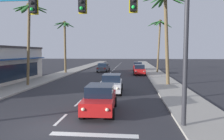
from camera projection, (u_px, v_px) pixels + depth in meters
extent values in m
plane|color=#2D2D33|center=(51.00, 128.00, 10.25)|extent=(220.00, 220.00, 0.00)
cube|color=#9E998E|center=(160.00, 78.00, 29.35)|extent=(3.20, 110.00, 0.14)
cube|color=#9E998E|center=(52.00, 77.00, 30.82)|extent=(3.20, 110.00, 0.14)
cube|color=silver|center=(61.00, 119.00, 11.61)|extent=(0.16, 2.00, 0.01)
cube|color=silver|center=(79.00, 103.00, 15.45)|extent=(0.16, 2.00, 0.01)
cube|color=silver|center=(89.00, 93.00, 19.30)|extent=(0.16, 2.00, 0.01)
cube|color=silver|center=(96.00, 86.00, 23.14)|extent=(0.16, 2.00, 0.01)
cube|color=silver|center=(101.00, 81.00, 26.98)|extent=(0.16, 2.00, 0.01)
cube|color=silver|center=(105.00, 78.00, 30.83)|extent=(0.16, 2.00, 0.01)
cube|color=silver|center=(108.00, 75.00, 34.67)|extent=(0.16, 2.00, 0.01)
cube|color=silver|center=(111.00, 73.00, 38.51)|extent=(0.16, 2.00, 0.01)
cube|color=silver|center=(113.00, 71.00, 42.36)|extent=(0.16, 2.00, 0.01)
cube|color=silver|center=(114.00, 69.00, 46.20)|extent=(0.16, 2.00, 0.01)
cube|color=silver|center=(116.00, 68.00, 50.04)|extent=(0.16, 2.00, 0.01)
cube|color=silver|center=(117.00, 67.00, 53.89)|extent=(0.16, 2.00, 0.01)
cube|color=silver|center=(118.00, 66.00, 57.73)|extent=(0.16, 2.00, 0.01)
cube|color=silver|center=(119.00, 65.00, 61.57)|extent=(0.16, 2.00, 0.01)
cube|color=silver|center=(119.00, 64.00, 65.41)|extent=(0.16, 2.00, 0.01)
cube|color=silver|center=(120.00, 64.00, 69.26)|extent=(0.16, 2.00, 0.01)
cube|color=silver|center=(121.00, 63.00, 73.10)|extent=(0.16, 2.00, 0.01)
cube|color=silver|center=(121.00, 62.00, 76.94)|extent=(0.16, 2.00, 0.01)
cube|color=silver|center=(94.00, 135.00, 9.45)|extent=(4.00, 0.44, 0.01)
cylinder|color=#2D2D33|center=(186.00, 53.00, 10.03)|extent=(0.22, 0.22, 7.33)
cube|color=black|center=(133.00, 1.00, 10.04)|extent=(0.32, 0.26, 0.92)
sphere|color=black|center=(133.00, 1.00, 9.90)|extent=(0.17, 0.17, 0.17)
sphere|color=#1EE54C|center=(133.00, 7.00, 9.93)|extent=(0.17, 0.17, 0.17)
cube|color=yellow|center=(133.00, 2.00, 10.20)|extent=(0.42, 0.03, 1.04)
cube|color=black|center=(82.00, 2.00, 10.27)|extent=(0.32, 0.26, 0.92)
sphere|color=black|center=(81.00, 2.00, 10.13)|extent=(0.17, 0.17, 0.17)
sphere|color=#1EE54C|center=(81.00, 8.00, 10.16)|extent=(0.17, 0.17, 0.17)
cube|color=yellow|center=(83.00, 3.00, 10.44)|extent=(0.42, 0.03, 1.04)
cube|color=black|center=(33.00, 4.00, 10.51)|extent=(0.32, 0.26, 0.92)
sphere|color=black|center=(31.00, 3.00, 10.37)|extent=(0.17, 0.17, 0.17)
sphere|color=#1EE54C|center=(32.00, 9.00, 10.39)|extent=(0.17, 0.17, 0.17)
cube|color=yellow|center=(34.00, 4.00, 10.67)|extent=(0.42, 0.03, 1.04)
cube|color=red|center=(100.00, 101.00, 12.99)|extent=(1.90, 4.36, 0.72)
cube|color=black|center=(100.00, 90.00, 13.08)|extent=(1.67, 2.25, 0.64)
cylinder|color=black|center=(113.00, 114.00, 11.55)|extent=(0.24, 0.65, 0.64)
cylinder|color=black|center=(81.00, 113.00, 11.66)|extent=(0.24, 0.65, 0.64)
cylinder|color=black|center=(115.00, 102.00, 14.38)|extent=(0.24, 0.65, 0.64)
cylinder|color=black|center=(90.00, 102.00, 14.48)|extent=(0.24, 0.65, 0.64)
sphere|color=#F9EFC6|center=(107.00, 110.00, 10.79)|extent=(0.18, 0.18, 0.18)
sphere|color=#F9EFC6|center=(83.00, 109.00, 10.86)|extent=(0.18, 0.18, 0.18)
cube|color=red|center=(113.00, 93.00, 15.09)|extent=(0.24, 0.07, 0.20)
cube|color=red|center=(94.00, 93.00, 15.17)|extent=(0.24, 0.07, 0.20)
cube|color=silver|center=(112.00, 85.00, 19.29)|extent=(1.87, 4.34, 0.72)
cube|color=black|center=(112.00, 78.00, 19.39)|extent=(1.65, 2.24, 0.64)
cylinder|color=black|center=(121.00, 92.00, 17.85)|extent=(0.24, 0.65, 0.64)
cylinder|color=black|center=(100.00, 92.00, 17.97)|extent=(0.24, 0.65, 0.64)
cylinder|color=black|center=(122.00, 87.00, 20.67)|extent=(0.24, 0.65, 0.64)
cylinder|color=black|center=(104.00, 87.00, 20.79)|extent=(0.24, 0.65, 0.64)
sphere|color=#F9EFC6|center=(117.00, 89.00, 17.09)|extent=(0.18, 0.18, 0.18)
sphere|color=#F9EFC6|center=(102.00, 88.00, 17.17)|extent=(0.18, 0.18, 0.18)
cube|color=red|center=(120.00, 81.00, 21.39)|extent=(0.24, 0.07, 0.20)
cube|color=red|center=(107.00, 81.00, 21.48)|extent=(0.24, 0.07, 0.20)
cube|color=#4C515B|center=(103.00, 68.00, 40.02)|extent=(1.99, 4.39, 0.72)
cube|color=black|center=(103.00, 65.00, 39.81)|extent=(1.72, 2.28, 0.64)
cylinder|color=black|center=(100.00, 69.00, 41.57)|extent=(0.25, 0.65, 0.64)
cylinder|color=black|center=(109.00, 70.00, 41.32)|extent=(0.25, 0.65, 0.64)
cylinder|color=black|center=(97.00, 71.00, 38.78)|extent=(0.25, 0.65, 0.64)
cylinder|color=black|center=(107.00, 71.00, 38.52)|extent=(0.25, 0.65, 0.64)
sphere|color=#B2B2AD|center=(102.00, 67.00, 42.24)|extent=(0.18, 0.18, 0.18)
sphere|color=#B2B2AD|center=(109.00, 67.00, 42.06)|extent=(0.18, 0.18, 0.18)
cube|color=red|center=(98.00, 69.00, 37.98)|extent=(0.24, 0.07, 0.20)
cube|color=red|center=(105.00, 69.00, 37.78)|extent=(0.24, 0.07, 0.20)
cube|color=red|center=(139.00, 71.00, 34.72)|extent=(1.79, 4.31, 0.72)
cube|color=black|center=(139.00, 66.00, 34.81)|extent=(1.61, 2.21, 0.64)
cylinder|color=black|center=(145.00, 74.00, 33.27)|extent=(0.22, 0.64, 0.64)
cylinder|color=black|center=(134.00, 74.00, 33.42)|extent=(0.22, 0.64, 0.64)
cylinder|color=black|center=(144.00, 72.00, 36.09)|extent=(0.22, 0.64, 0.64)
cylinder|color=black|center=(134.00, 72.00, 36.24)|extent=(0.22, 0.64, 0.64)
sphere|color=#B2B2AD|center=(144.00, 71.00, 32.51)|extent=(0.18, 0.18, 0.18)
sphere|color=#B2B2AD|center=(136.00, 71.00, 32.62)|extent=(0.18, 0.18, 0.18)
cube|color=red|center=(143.00, 69.00, 36.80)|extent=(0.24, 0.06, 0.20)
cube|color=red|center=(135.00, 69.00, 36.92)|extent=(0.24, 0.06, 0.20)
cube|color=red|center=(138.00, 67.00, 43.62)|extent=(1.78, 4.31, 0.72)
cube|color=black|center=(138.00, 64.00, 43.72)|extent=(1.61, 2.21, 0.64)
cylinder|color=black|center=(142.00, 69.00, 42.16)|extent=(0.22, 0.64, 0.64)
cylinder|color=black|center=(134.00, 69.00, 42.33)|extent=(0.22, 0.64, 0.64)
cylinder|color=black|center=(142.00, 68.00, 44.98)|extent=(0.22, 0.64, 0.64)
cylinder|color=black|center=(134.00, 68.00, 45.15)|extent=(0.22, 0.64, 0.64)
sphere|color=#B2B2AD|center=(141.00, 67.00, 41.40)|extent=(0.18, 0.18, 0.18)
sphere|color=#B2B2AD|center=(135.00, 67.00, 41.53)|extent=(0.18, 0.18, 0.18)
cube|color=red|center=(141.00, 66.00, 45.69)|extent=(0.24, 0.06, 0.20)
cube|color=red|center=(135.00, 66.00, 45.82)|extent=(0.24, 0.06, 0.20)
cylinder|color=brown|center=(29.00, 47.00, 22.72)|extent=(0.74, 0.29, 8.58)
ellipsoid|color=#2D702D|center=(38.00, 8.00, 22.38)|extent=(1.96, 0.65, 0.66)
ellipsoid|color=#2D702D|center=(38.00, 9.00, 22.90)|extent=(1.69, 1.55, 0.77)
ellipsoid|color=#2D702D|center=(31.00, 9.00, 23.29)|extent=(0.84, 1.99, 0.53)
ellipsoid|color=#2D702D|center=(25.00, 9.00, 22.98)|extent=(1.75, 1.47, 0.77)
ellipsoid|color=#2D702D|center=(22.00, 8.00, 22.63)|extent=(1.96, 0.79, 0.71)
ellipsoid|color=#2D702D|center=(21.00, 7.00, 21.64)|extent=(1.34, 1.79, 0.86)
ellipsoid|color=#2D702D|center=(25.00, 8.00, 21.54)|extent=(0.45, 1.77, 1.12)
ellipsoid|color=#2D702D|center=(30.00, 5.00, 21.50)|extent=(1.38, 1.85, 0.58)
sphere|color=#4C4223|center=(29.00, 5.00, 22.33)|extent=(0.60, 0.60, 0.60)
cylinder|color=brown|center=(65.00, 48.00, 37.08)|extent=(0.38, 0.37, 8.77)
ellipsoid|color=#236028|center=(69.00, 25.00, 36.53)|extent=(1.85, 0.69, 1.04)
ellipsoid|color=#236028|center=(69.00, 25.00, 37.28)|extent=(1.66, 1.55, 0.89)
ellipsoid|color=#236028|center=(67.00, 25.00, 37.67)|extent=(0.48, 1.94, 0.69)
ellipsoid|color=#236028|center=(64.00, 24.00, 37.66)|extent=(1.03, 1.98, 0.56)
ellipsoid|color=#236028|center=(61.00, 26.00, 37.13)|extent=(1.77, 1.02, 1.16)
ellipsoid|color=#236028|center=(59.00, 24.00, 36.36)|extent=(1.86, 1.28, 0.77)
ellipsoid|color=#236028|center=(60.00, 23.00, 36.01)|extent=(1.47, 1.82, 0.55)
ellipsoid|color=#236028|center=(65.00, 24.00, 35.90)|extent=(1.01, 1.84, 1.02)
ellipsoid|color=#236028|center=(67.00, 23.00, 35.97)|extent=(1.62, 1.70, 0.60)
sphere|color=#4C4223|center=(65.00, 23.00, 36.71)|extent=(0.60, 0.60, 0.60)
cylinder|color=brown|center=(167.00, 41.00, 23.24)|extent=(0.88, 0.37, 9.82)
ellipsoid|color=#2D702D|center=(162.00, 1.00, 24.04)|extent=(0.79, 2.42, 1.02)
ellipsoid|color=#2D702D|center=(158.00, 2.00, 23.87)|extent=(1.64, 2.12, 1.23)
cylinder|color=brown|center=(159.00, 47.00, 37.76)|extent=(0.67, 0.31, 9.13)
ellipsoid|color=#2D702D|center=(166.00, 24.00, 37.48)|extent=(2.22, 0.77, 1.27)
ellipsoid|color=#2D702D|center=(163.00, 23.00, 38.29)|extent=(1.62, 2.21, 0.73)
ellipsoid|color=#2D702D|center=(157.00, 23.00, 38.51)|extent=(1.24, 2.37, 0.63)
ellipsoid|color=#2D702D|center=(154.00, 24.00, 37.72)|extent=(2.34, 0.85, 0.98)
ellipsoid|color=#2D702D|center=(155.00, 22.00, 36.79)|extent=(2.12, 1.72, 0.82)
ellipsoid|color=#2D702D|center=(158.00, 23.00, 36.47)|extent=(1.31, 2.18, 1.19)
ellipsoid|color=#2D702D|center=(164.00, 23.00, 36.41)|extent=(1.56, 2.13, 1.07)
sphere|color=#4C4223|center=(160.00, 21.00, 37.36)|extent=(0.60, 0.60, 0.60)
cube|color=navy|center=(13.00, 59.00, 23.14)|extent=(1.00, 14.48, 0.12)
cube|color=black|center=(10.00, 73.00, 23.31)|extent=(0.06, 13.63, 1.80)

